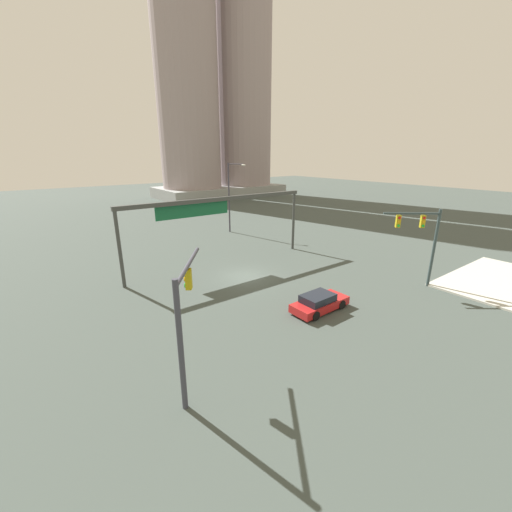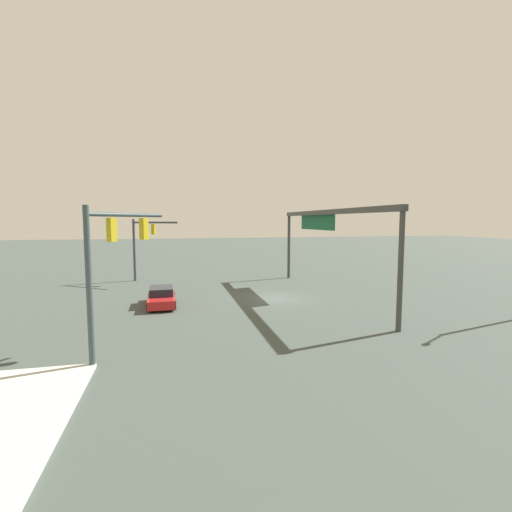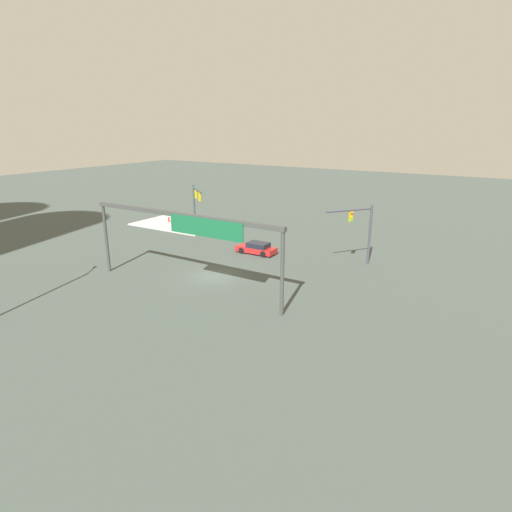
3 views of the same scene
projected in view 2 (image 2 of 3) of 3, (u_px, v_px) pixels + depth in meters
ground_plane at (277, 298)px, 26.70m from camera, size 191.85×191.85×0.00m
traffic_signal_near_corner at (143, 240)px, 33.82m from camera, size 3.07×4.13×5.80m
traffic_signal_opposite_side at (109, 255)px, 14.58m from camera, size 3.48×2.77×6.22m
overhead_sign_gantry at (325, 224)px, 27.54m from camera, size 18.57×0.43×6.45m
sedan_car_approaching at (161, 297)px, 24.43m from camera, size 4.26×1.88×1.21m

